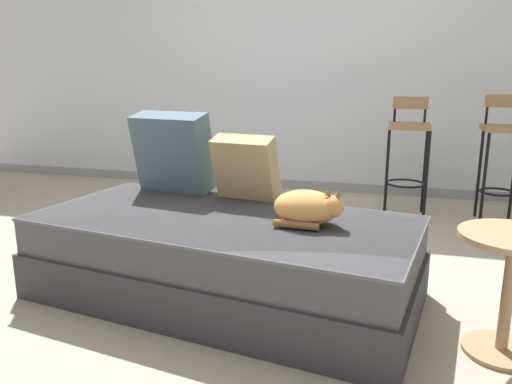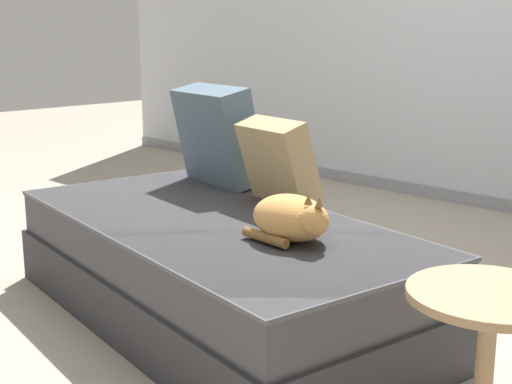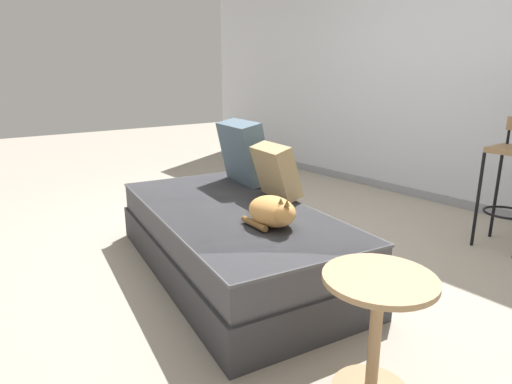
{
  "view_description": "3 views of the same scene",
  "coord_description": "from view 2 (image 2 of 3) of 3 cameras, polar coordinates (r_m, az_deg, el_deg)",
  "views": [
    {
      "loc": [
        0.82,
        -2.74,
        1.17
      ],
      "look_at": [
        0.15,
        -0.3,
        0.56
      ],
      "focal_mm": 35.0,
      "sensor_mm": 36.0,
      "label": 1
    },
    {
      "loc": [
        2.12,
        -2.3,
        1.21
      ],
      "look_at": [
        0.15,
        -0.3,
        0.56
      ],
      "focal_mm": 50.0,
      "sensor_mm": 36.0,
      "label": 2
    },
    {
      "loc": [
        2.21,
        -1.9,
        1.28
      ],
      "look_at": [
        0.15,
        -0.3,
        0.56
      ],
      "focal_mm": 30.0,
      "sensor_mm": 36.0,
      "label": 3
    }
  ],
  "objects": [
    {
      "name": "couch",
      "position": [
        3.01,
        -3.39,
        -6.1
      ],
      "size": [
        2.11,
        1.26,
        0.44
      ],
      "color": "#353539",
      "rests_on": "ground"
    },
    {
      "name": "throw_pillow_middle",
      "position": [
        3.16,
        1.81,
        2.49
      ],
      "size": [
        0.39,
        0.29,
        0.38
      ],
      "color": "tan",
      "rests_on": "couch"
    },
    {
      "name": "cat",
      "position": [
        2.62,
        2.92,
        -2.11
      ],
      "size": [
        0.36,
        0.26,
        0.2
      ],
      "color": "tan",
      "rests_on": "couch"
    },
    {
      "name": "ground_plane",
      "position": [
        3.36,
        1.79,
        -8.15
      ],
      "size": [
        16.0,
        16.0,
        0.0
      ],
      "primitive_type": "plane",
      "color": "#A89E8E",
      "rests_on": "ground"
    },
    {
      "name": "throw_pillow_corner",
      "position": [
        3.55,
        -3.13,
        4.55
      ],
      "size": [
        0.51,
        0.33,
        0.5
      ],
      "color": "#4C6070",
      "rests_on": "couch"
    },
    {
      "name": "wall_baseboard_trim",
      "position": [
        5.11,
        18.79,
        -0.93
      ],
      "size": [
        8.0,
        0.02,
        0.09
      ],
      "primitive_type": "cube",
      "color": "gray",
      "rests_on": "ground"
    },
    {
      "name": "side_table",
      "position": [
        2.06,
        17.88,
        -12.41
      ],
      "size": [
        0.44,
        0.44,
        0.53
      ],
      "color": "tan",
      "rests_on": "ground"
    }
  ]
}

